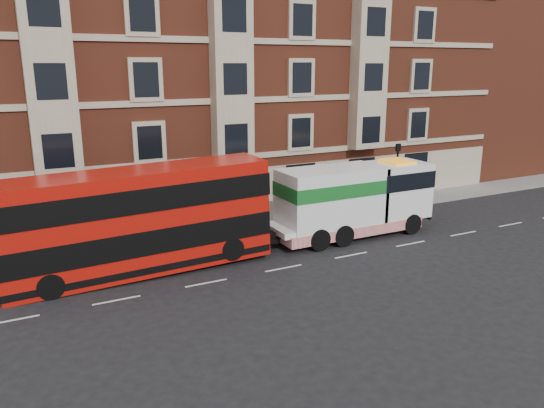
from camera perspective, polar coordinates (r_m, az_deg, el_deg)
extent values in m
plane|color=black|center=(26.05, 1.25, -6.92)|extent=(120.00, 120.00, 0.00)
cube|color=slate|center=(32.44, -5.03, -2.39)|extent=(90.00, 3.00, 0.15)
cube|color=brown|center=(38.22, -8.99, 13.68)|extent=(45.00, 12.00, 18.00)
cube|color=brown|center=(56.01, 24.58, 12.87)|extent=(18.00, 10.00, 18.00)
cylinder|color=black|center=(29.02, -15.18, -0.68)|extent=(0.14, 0.14, 4.00)
cube|color=black|center=(28.55, -15.46, 3.39)|extent=(0.35, 0.15, 0.50)
cylinder|color=black|center=(36.93, 13.22, 2.72)|extent=(0.14, 0.14, 4.00)
cube|color=black|center=(36.56, 13.42, 5.93)|extent=(0.35, 0.15, 0.50)
cube|color=#BC120A|center=(25.51, -14.10, -1.75)|extent=(12.25, 2.73, 4.81)
cube|color=black|center=(25.72, -14.00, -3.26)|extent=(12.29, 2.79, 1.15)
cube|color=black|center=(25.19, -14.28, 1.00)|extent=(12.29, 2.79, 1.09)
cylinder|color=black|center=(24.48, -22.71, -8.17)|extent=(1.14, 0.35, 1.14)
cylinder|color=black|center=(26.79, -23.17, -6.24)|extent=(1.14, 0.35, 1.14)
cylinder|color=black|center=(26.08, -4.30, -4.82)|extent=(1.14, 0.35, 1.14)
cylinder|color=black|center=(28.26, -6.25, -3.30)|extent=(1.14, 0.35, 1.14)
cube|color=white|center=(30.73, 8.38, -1.61)|extent=(9.85, 2.52, 0.33)
cube|color=white|center=(32.27, 13.09, 1.57)|extent=(3.50, 2.73, 3.17)
cube|color=white|center=(29.62, 6.41, 0.80)|extent=(5.91, 2.73, 3.17)
cube|color=#166723|center=(29.50, 6.44, 1.83)|extent=(5.96, 2.77, 0.77)
cube|color=red|center=(30.72, 8.02, -2.34)|extent=(8.75, 2.79, 0.60)
cylinder|color=black|center=(32.05, 14.75, -2.07)|extent=(1.20, 0.38, 1.20)
cylinder|color=black|center=(33.85, 12.00, -1.01)|extent=(1.20, 0.38, 1.20)
cylinder|color=black|center=(29.17, 7.64, -3.38)|extent=(1.20, 0.44, 1.20)
cylinder|color=black|center=(31.13, 5.06, -2.13)|extent=(1.20, 0.44, 1.20)
cylinder|color=black|center=(28.36, 5.08, -3.84)|extent=(1.20, 0.44, 1.20)
cylinder|color=black|center=(30.38, 2.61, -2.52)|extent=(1.20, 0.44, 1.20)
imported|color=#1C2839|center=(28.80, -24.25, -4.12)|extent=(0.58, 0.38, 1.59)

